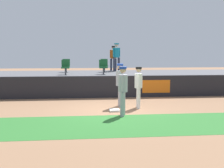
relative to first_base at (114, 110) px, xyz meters
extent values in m
plane|color=#936B4C|center=(0.00, 0.16, -0.04)|extent=(60.00, 60.00, 0.00)
cube|color=#2D722D|center=(0.00, -2.10, -0.04)|extent=(18.00, 2.80, 0.01)
cube|color=white|center=(0.00, 0.00, 0.00)|extent=(0.40, 0.40, 0.08)
cylinder|color=white|center=(1.11, 0.75, 0.39)|extent=(0.15, 0.15, 0.87)
cylinder|color=white|center=(1.08, 0.44, 0.39)|extent=(0.15, 0.15, 0.87)
cylinder|color=white|center=(1.10, 0.59, 1.13)|extent=(0.37, 0.37, 0.61)
sphere|color=tan|center=(1.10, 0.59, 1.61)|extent=(0.23, 0.23, 0.23)
cube|color=black|center=(1.10, 0.59, 1.68)|extent=(0.26, 0.26, 0.08)
cylinder|color=white|center=(1.12, 0.79, 1.15)|extent=(0.09, 0.09, 0.57)
cylinder|color=white|center=(1.08, 0.39, 1.15)|extent=(0.09, 0.09, 0.57)
ellipsoid|color=brown|center=(1.22, 0.78, 0.91)|extent=(0.14, 0.21, 0.28)
cylinder|color=#9EA3AD|center=(0.27, -0.64, 0.42)|extent=(0.16, 0.16, 0.91)
cylinder|color=#9EA3AD|center=(0.19, -0.96, 0.42)|extent=(0.16, 0.16, 0.91)
cylinder|color=#9EA3AD|center=(0.23, -0.80, 1.19)|extent=(0.43, 0.43, 0.64)
sphere|color=tan|center=(0.23, -0.80, 1.69)|extent=(0.24, 0.24, 0.24)
cube|color=#193899|center=(0.23, -0.80, 1.77)|extent=(0.31, 0.31, 0.08)
cylinder|color=#9EA3AD|center=(0.28, -0.59, 1.21)|extent=(0.09, 0.09, 0.60)
cylinder|color=#9EA3AD|center=(0.17, -1.00, 1.21)|extent=(0.09, 0.09, 0.60)
cylinder|color=#9EA3AD|center=(0.36, 1.14, 0.42)|extent=(0.16, 0.16, 0.93)
cylinder|color=#9EA3AD|center=(0.34, 0.80, 0.42)|extent=(0.16, 0.16, 0.93)
cylinder|color=#9EA3AD|center=(0.35, 0.97, 1.22)|extent=(0.38, 0.38, 0.65)
sphere|color=tan|center=(0.35, 0.97, 1.73)|extent=(0.24, 0.24, 0.24)
cube|color=#193899|center=(0.35, 0.97, 1.81)|extent=(0.27, 0.27, 0.08)
cylinder|color=#9EA3AD|center=(0.37, 1.18, 1.24)|extent=(0.09, 0.09, 0.61)
cylinder|color=#9EA3AD|center=(0.34, 0.75, 1.24)|extent=(0.09, 0.09, 0.61)
cube|color=black|center=(0.00, 3.45, 0.53)|extent=(18.00, 0.24, 1.14)
cube|color=orange|center=(2.60, 3.32, 0.53)|extent=(1.50, 0.02, 0.69)
cube|color=#59595E|center=(0.00, 6.02, 0.52)|extent=(18.00, 4.80, 1.11)
cylinder|color=#4C4C51|center=(0.08, 6.62, 1.27)|extent=(0.08, 0.08, 0.40)
cube|color=#19592D|center=(0.08, 6.62, 1.47)|extent=(0.44, 0.44, 0.08)
cube|color=#19592D|center=(0.08, 6.81, 1.71)|extent=(0.44, 0.06, 0.40)
cylinder|color=#4C4C51|center=(-2.34, 6.62, 1.27)|extent=(0.08, 0.08, 0.40)
cube|color=#19592D|center=(-2.34, 6.62, 1.47)|extent=(0.46, 0.44, 0.08)
cube|color=#19592D|center=(-2.34, 6.81, 1.71)|extent=(0.46, 0.06, 0.40)
cylinder|color=#4C4C51|center=(-2.26, 4.82, 1.27)|extent=(0.08, 0.08, 0.40)
cube|color=#19592D|center=(-2.26, 4.82, 1.47)|extent=(0.45, 0.44, 0.08)
cube|color=#19592D|center=(-2.26, 5.01, 1.71)|extent=(0.45, 0.06, 0.40)
cylinder|color=#4C4C51|center=(-0.11, 4.82, 1.27)|extent=(0.08, 0.08, 0.40)
cube|color=#19592D|center=(-0.11, 4.82, 1.47)|extent=(0.47, 0.44, 0.08)
cube|color=#19592D|center=(-0.11, 5.01, 1.71)|extent=(0.47, 0.06, 0.40)
cylinder|color=#33384C|center=(1.11, 7.44, 1.53)|extent=(0.16, 0.16, 0.91)
cylinder|color=#33384C|center=(0.79, 7.34, 1.53)|extent=(0.16, 0.16, 0.91)
cylinder|color=teal|center=(0.95, 7.39, 2.31)|extent=(0.44, 0.44, 0.64)
sphere|color=beige|center=(0.95, 7.39, 2.81)|extent=(0.24, 0.24, 0.24)
cube|color=teal|center=(0.95, 7.39, 2.89)|extent=(0.31, 0.31, 0.08)
cylinder|color=teal|center=(1.15, 7.45, 2.33)|extent=(0.09, 0.09, 0.60)
cylinder|color=teal|center=(0.74, 7.33, 2.33)|extent=(0.09, 0.09, 0.60)
cylinder|color=#33384C|center=(0.93, 7.83, 1.49)|extent=(0.14, 0.14, 0.83)
cylinder|color=#33384C|center=(0.63, 7.86, 1.49)|extent=(0.14, 0.14, 0.83)
cylinder|color=#BF5919|center=(0.78, 7.85, 2.19)|extent=(0.35, 0.35, 0.58)
sphere|color=#8C6647|center=(0.78, 7.85, 2.65)|extent=(0.22, 0.22, 0.22)
cube|color=black|center=(0.78, 7.85, 2.72)|extent=(0.25, 0.25, 0.08)
cylinder|color=#BF5919|center=(0.97, 7.83, 2.21)|extent=(0.08, 0.08, 0.55)
cylinder|color=#BF5919|center=(0.59, 7.87, 2.21)|extent=(0.08, 0.08, 0.55)
camera|label=1|loc=(-1.20, -10.95, 2.36)|focal=44.32mm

